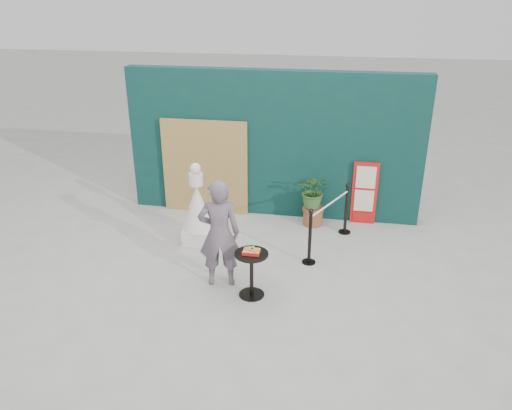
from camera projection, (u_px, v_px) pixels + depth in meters
name	position (u px, v px, depth m)	size (l,w,h in m)	color
ground	(243.00, 292.00, 7.92)	(60.00, 60.00, 0.00)	#ADAAA5
back_wall	(273.00, 145.00, 10.16)	(6.00, 0.30, 3.00)	#0A302E
bamboo_fence	(205.00, 167.00, 10.40)	(1.80, 0.08, 2.00)	tan
woman	(219.00, 234.00, 7.82)	(0.66, 0.43, 1.81)	#685963
menu_board	(364.00, 193.00, 10.01)	(0.50, 0.07, 1.30)	red
statue	(198.00, 211.00, 9.26)	(0.61, 0.61, 1.57)	white
cafe_table	(252.00, 268.00, 7.65)	(0.52, 0.52, 0.75)	black
food_basket	(252.00, 251.00, 7.54)	(0.26, 0.19, 0.11)	red
planter	(314.00, 196.00, 9.93)	(0.64, 0.56, 1.09)	brown
stanchion_barrier	(329.00, 223.00, 9.12)	(0.84, 1.54, 1.03)	black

